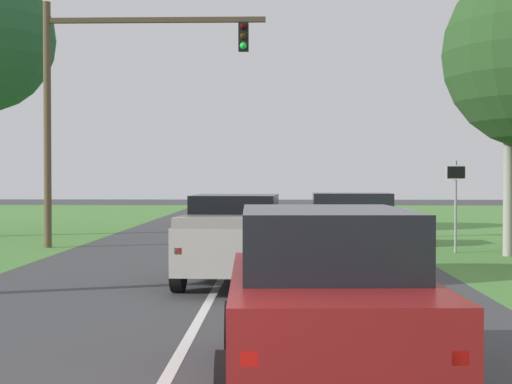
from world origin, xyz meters
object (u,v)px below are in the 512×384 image
at_px(keep_moving_sign, 456,194).
at_px(pickup_truck_lead, 236,237).
at_px(red_suv_near, 326,294).
at_px(utility_pole_right, 509,111).
at_px(traffic_light, 103,87).
at_px(crossing_suv_far, 347,218).

bearing_deg(keep_moving_sign, pickup_truck_lead, -133.39).
height_order(red_suv_near, keep_moving_sign, keep_moving_sign).
height_order(red_suv_near, pickup_truck_lead, red_suv_near).
height_order(keep_moving_sign, utility_pole_right, utility_pole_right).
bearing_deg(red_suv_near, utility_pole_right, 66.13).
distance_m(pickup_truck_lead, traffic_light, 10.07).
xyz_separation_m(traffic_light, keep_moving_sign, (10.92, -1.29, -3.40)).
distance_m(pickup_truck_lead, keep_moving_sign, 9.09).
xyz_separation_m(red_suv_near, traffic_light, (-6.12, 15.94, 4.15)).
relative_size(red_suv_near, keep_moving_sign, 1.63).
xyz_separation_m(pickup_truck_lead, utility_pole_right, (7.49, 5.65, 3.17)).
relative_size(red_suv_near, traffic_light, 0.57).
distance_m(red_suv_near, keep_moving_sign, 15.43).
xyz_separation_m(red_suv_near, crossing_suv_far, (1.78, 17.21, -0.09)).
distance_m(red_suv_near, traffic_light, 17.57).
height_order(traffic_light, keep_moving_sign, traffic_light).
distance_m(red_suv_near, pickup_truck_lead, 8.20).
xyz_separation_m(red_suv_near, pickup_truck_lead, (-1.42, 8.07, -0.02)).
distance_m(traffic_light, crossing_suv_far, 9.06).
distance_m(pickup_truck_lead, crossing_suv_far, 9.69).
xyz_separation_m(traffic_light, utility_pole_right, (12.19, -2.22, -1.00)).
relative_size(keep_moving_sign, utility_pole_right, 0.33).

